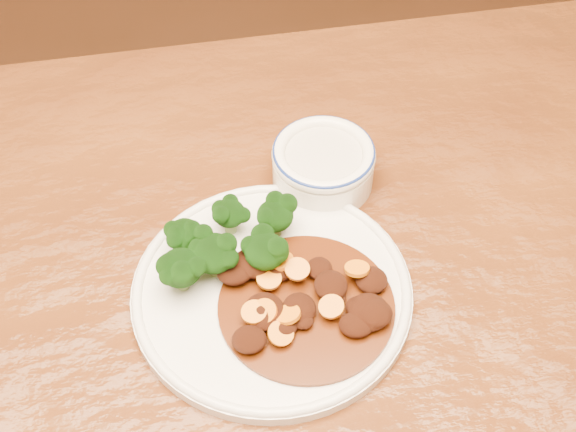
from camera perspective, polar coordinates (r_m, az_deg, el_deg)
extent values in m
cube|color=#5D2F10|center=(0.79, -3.82, -9.22)|extent=(1.55, 0.99, 0.04)
cylinder|color=silver|center=(0.79, -1.15, -5.48)|extent=(0.28, 0.28, 0.01)
torus|color=silver|center=(0.79, -1.16, -5.22)|extent=(0.27, 0.27, 0.01)
cylinder|color=olive|center=(0.83, -4.11, -0.65)|extent=(0.01, 0.01, 0.02)
ellipsoid|color=black|center=(0.81, -4.19, 0.19)|extent=(0.03, 0.03, 0.03)
cylinder|color=olive|center=(0.81, -7.25, -2.19)|extent=(0.01, 0.01, 0.02)
ellipsoid|color=black|center=(0.80, -7.39, -1.32)|extent=(0.04, 0.04, 0.03)
cylinder|color=olive|center=(0.82, -0.90, -0.88)|extent=(0.01, 0.01, 0.02)
ellipsoid|color=black|center=(0.81, -0.92, 0.03)|extent=(0.04, 0.04, 0.03)
cylinder|color=olive|center=(0.79, -1.60, -3.46)|extent=(0.01, 0.01, 0.02)
ellipsoid|color=black|center=(0.78, -1.63, -2.51)|extent=(0.04, 0.04, 0.03)
cylinder|color=olive|center=(0.79, -7.49, -4.62)|extent=(0.01, 0.01, 0.02)
ellipsoid|color=black|center=(0.77, -7.65, -3.68)|extent=(0.04, 0.04, 0.03)
cylinder|color=olive|center=(0.79, -5.22, -3.65)|extent=(0.01, 0.01, 0.02)
ellipsoid|color=black|center=(0.78, -5.34, -2.67)|extent=(0.04, 0.04, 0.04)
cylinder|color=#4B2208|center=(0.77, 1.31, -6.43)|extent=(0.17, 0.17, 0.00)
ellipsoid|color=black|center=(0.76, 6.11, -6.91)|extent=(0.04, 0.03, 0.02)
ellipsoid|color=black|center=(0.78, 5.96, -4.55)|extent=(0.03, 0.03, 0.02)
ellipsoid|color=black|center=(0.77, 3.34, -5.85)|extent=(0.02, 0.02, 0.01)
ellipsoid|color=black|center=(0.79, 2.25, -3.75)|extent=(0.03, 0.03, 0.01)
ellipsoid|color=black|center=(0.76, -1.89, -6.51)|extent=(0.02, 0.02, 0.01)
ellipsoid|color=black|center=(0.75, 1.07, -7.44)|extent=(0.02, 0.02, 0.01)
ellipsoid|color=black|center=(0.76, 5.78, -6.81)|extent=(0.04, 0.04, 0.02)
ellipsoid|color=black|center=(0.76, 0.81, -6.57)|extent=(0.03, 0.03, 0.02)
ellipsoid|color=black|center=(0.76, 4.95, -6.46)|extent=(0.02, 0.02, 0.01)
ellipsoid|color=black|center=(0.74, -2.79, -8.77)|extent=(0.03, 0.03, 0.02)
ellipsoid|color=black|center=(0.75, -0.37, -7.94)|extent=(0.03, 0.02, 0.01)
ellipsoid|color=black|center=(0.78, -3.82, -3.98)|extent=(0.04, 0.03, 0.02)
ellipsoid|color=black|center=(0.77, 3.06, -4.96)|extent=(0.03, 0.04, 0.02)
ellipsoid|color=black|center=(0.78, -2.52, -3.35)|extent=(0.04, 0.04, 0.02)
ellipsoid|color=black|center=(0.79, -0.87, -3.88)|extent=(0.03, 0.03, 0.02)
ellipsoid|color=black|center=(0.75, 4.90, -7.70)|extent=(0.03, 0.03, 0.02)
ellipsoid|color=black|center=(0.76, -1.69, -6.82)|extent=(0.04, 0.04, 0.02)
cylinder|color=#D4680B|center=(0.75, -1.70, -6.80)|extent=(0.03, 0.03, 0.02)
cylinder|color=#D4680B|center=(0.75, 0.00, -7.03)|extent=(0.03, 0.03, 0.02)
cylinder|color=#D4680B|center=(0.79, -1.73, -3.52)|extent=(0.03, 0.03, 0.01)
cylinder|color=#D4680B|center=(0.78, 4.93, -3.75)|extent=(0.03, 0.03, 0.01)
cylinder|color=#D4680B|center=(0.75, -2.42, -6.85)|extent=(0.03, 0.03, 0.01)
cylinder|color=#D4680B|center=(0.76, 3.11, -6.46)|extent=(0.03, 0.03, 0.01)
cylinder|color=#D4680B|center=(0.78, -0.47, -3.22)|extent=(0.03, 0.03, 0.01)
cylinder|color=#D4680B|center=(0.77, -1.36, -4.48)|extent=(0.03, 0.03, 0.01)
cylinder|color=#D4680B|center=(0.74, -0.53, -8.35)|extent=(0.03, 0.03, 0.01)
cylinder|color=#D4680B|center=(0.77, 0.67, -3.81)|extent=(0.03, 0.03, 0.01)
cylinder|color=white|center=(0.88, 2.50, 3.29)|extent=(0.11, 0.11, 0.04)
cylinder|color=beige|center=(0.86, 2.55, 4.28)|extent=(0.08, 0.08, 0.01)
torus|color=white|center=(0.86, 2.56, 4.45)|extent=(0.11, 0.11, 0.01)
torus|color=navy|center=(0.86, 2.57, 4.62)|extent=(0.11, 0.11, 0.01)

